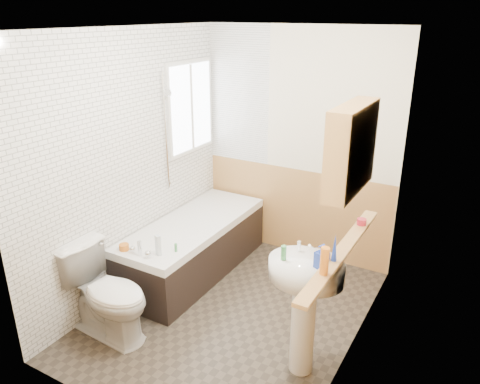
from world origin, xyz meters
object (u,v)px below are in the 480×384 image
object	(u,v)px
pine_shelf	(342,251)
medicine_cabinet	(351,149)
sink	(305,294)
bathtub	(194,246)
toilet	(107,293)

from	to	relation	value
pine_shelf	medicine_cabinet	size ratio (longest dim) A/B	2.33
sink	medicine_cabinet	world-z (taller)	medicine_cabinet
bathtub	pine_shelf	bearing A→B (deg)	-19.73
sink	medicine_cabinet	distance (m)	1.11
pine_shelf	medicine_cabinet	xyz separation A→B (m)	(-0.03, 0.09, 0.73)
bathtub	sink	bearing A→B (deg)	-27.08
toilet	sink	world-z (taller)	sink
bathtub	toilet	xyz separation A→B (m)	(-0.03, -1.22, 0.10)
toilet	medicine_cabinet	xyz separation A→B (m)	(1.77, 0.67, 1.35)
bathtub	pine_shelf	size ratio (longest dim) A/B	1.17
sink	medicine_cabinet	xyz separation A→B (m)	(0.17, 0.26, 1.07)
toilet	sink	size ratio (longest dim) A/B	0.76
bathtub	toilet	world-z (taller)	toilet
toilet	pine_shelf	size ratio (longest dim) A/B	0.52
toilet	medicine_cabinet	distance (m)	2.33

